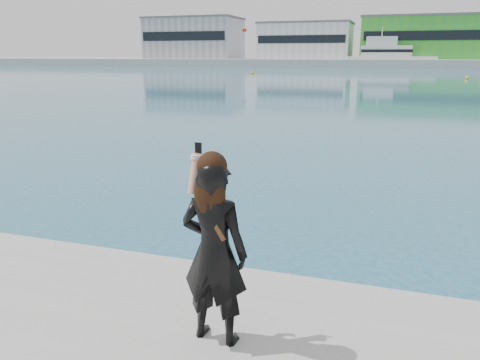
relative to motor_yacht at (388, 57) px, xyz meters
The scene contains 9 objects.
far_quay 13.86m from the motor_yacht, 89.57° to the left, with size 320.00×40.00×2.00m, color #9E9E99.
warehouse_grey_left 56.37m from the motor_yacht, 167.93° to the left, with size 26.52×16.36×11.50m.
warehouse_white 25.18m from the motor_yacht, 151.81° to the left, with size 24.48×15.35×9.50m.
warehouse_green 14.98m from the motor_yacht, 55.37° to the left, with size 30.60×16.36×10.50m.
flagpole_left 38.29m from the motor_yacht, behind, with size 1.28×0.16×8.00m.
motor_yacht is the anchor object (origin of this frame).
buoy_near 51.37m from the motor_yacht, 77.32° to the right, with size 0.50×0.50×0.50m, color yellow.
buoy_far 47.77m from the motor_yacht, 115.79° to the right, with size 0.50×0.50×0.50m, color yellow.
woman 116.68m from the motor_yacht, 89.57° to the right, with size 0.62×0.43×1.71m.
Camera 1 is at (2.12, -3.83, 3.24)m, focal length 35.00 mm.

